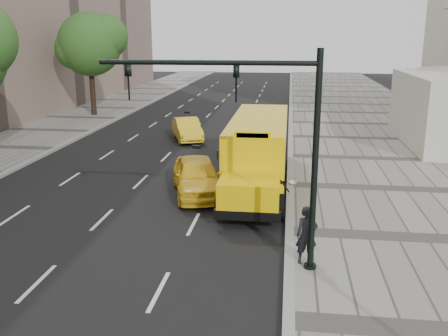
# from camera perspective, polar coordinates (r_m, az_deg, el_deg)

# --- Properties ---
(ground) EXTENTS (140.00, 140.00, 0.00)m
(ground) POSITION_cam_1_polar(r_m,az_deg,el_deg) (23.60, -7.19, -1.66)
(ground) COLOR black
(ground) RESTS_ON ground
(sidewalk_museum) EXTENTS (12.00, 140.00, 0.15)m
(sidewalk_museum) POSITION_cam_1_polar(r_m,az_deg,el_deg) (23.66, 22.24, -2.47)
(sidewalk_museum) COLOR gray
(sidewalk_museum) RESTS_ON ground
(curb_museum) EXTENTS (0.30, 140.00, 0.15)m
(curb_museum) POSITION_cam_1_polar(r_m,az_deg,el_deg) (22.84, 7.55, -2.05)
(curb_museum) COLOR gray
(curb_museum) RESTS_ON ground
(curb_far) EXTENTS (0.30, 140.00, 0.15)m
(curb_far) POSITION_cam_1_polar(r_m,az_deg,el_deg) (26.70, -24.05, -0.74)
(curb_far) COLOR gray
(curb_far) RESTS_ON ground
(tree_c) EXTENTS (5.80, 5.15, 8.52)m
(tree_c) POSITION_cam_1_polar(r_m,az_deg,el_deg) (43.30, -15.00, 13.57)
(tree_c) COLOR black
(tree_c) RESTS_ON ground
(school_bus) EXTENTS (2.96, 11.56, 3.19)m
(school_bus) POSITION_cam_1_polar(r_m,az_deg,el_deg) (23.18, 3.98, 2.62)
(school_bus) COLOR #F3C304
(school_bus) RESTS_ON ground
(taxi_near) EXTENTS (3.19, 5.15, 1.63)m
(taxi_near) POSITION_cam_1_polar(r_m,az_deg,el_deg) (21.53, -3.10, -0.93)
(taxi_near) COLOR yellow
(taxi_near) RESTS_ON ground
(taxi_far) EXTENTS (2.90, 4.55, 1.42)m
(taxi_far) POSITION_cam_1_polar(r_m,az_deg,el_deg) (32.84, -4.22, 4.43)
(taxi_far) COLOR yellow
(taxi_far) RESTS_ON ground
(pedestrian) EXTENTS (0.69, 0.51, 1.75)m
(pedestrian) POSITION_cam_1_polar(r_m,az_deg,el_deg) (14.97, 9.43, -7.60)
(pedestrian) COLOR black
(pedestrian) RESTS_ON sidewalk_museum
(traffic_signal) EXTENTS (6.18, 0.36, 6.40)m
(traffic_signal) POSITION_cam_1_polar(r_m,az_deg,el_deg) (13.79, 4.65, 3.92)
(traffic_signal) COLOR black
(traffic_signal) RESTS_ON ground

